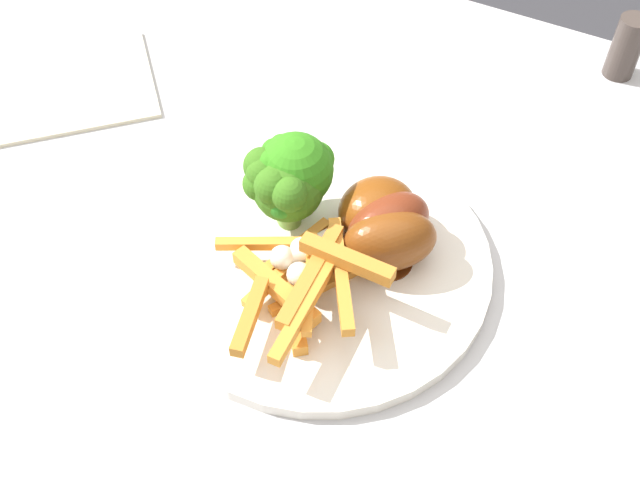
{
  "coord_description": "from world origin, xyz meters",
  "views": [
    {
      "loc": [
        -0.16,
        0.35,
        1.21
      ],
      "look_at": [
        0.01,
        0.02,
        0.75
      ],
      "focal_mm": 42.9,
      "sensor_mm": 36.0,
      "label": 1
    }
  ],
  "objects_px": {
    "broccoli_floret_back": "(283,182)",
    "chicken_drumstick_extra": "(383,229)",
    "broccoli_floret_middle": "(294,167)",
    "dining_table": "(344,326)",
    "broccoli_floret_front": "(283,189)",
    "dinner_plate": "(320,261)",
    "pepper_shaker": "(626,47)",
    "chicken_drumstick_far": "(373,212)",
    "chicken_drumstick_near": "(384,240)",
    "carrot_fries_pile": "(302,281)"
  },
  "relations": [
    {
      "from": "chicken_drumstick_far",
      "to": "chicken_drumstick_near",
      "type": "bearing_deg",
      "value": 130.64
    },
    {
      "from": "dining_table",
      "to": "broccoli_floret_front",
      "type": "bearing_deg",
      "value": 1.64
    },
    {
      "from": "broccoli_floret_front",
      "to": "broccoli_floret_middle",
      "type": "xyz_separation_m",
      "value": [
        -0.0,
        -0.02,
        0.01
      ]
    },
    {
      "from": "broccoli_floret_middle",
      "to": "chicken_drumstick_far",
      "type": "relative_size",
      "value": 0.7
    },
    {
      "from": "carrot_fries_pile",
      "to": "dinner_plate",
      "type": "bearing_deg",
      "value": -80.13
    },
    {
      "from": "broccoli_floret_back",
      "to": "chicken_drumstick_extra",
      "type": "relative_size",
      "value": 0.57
    },
    {
      "from": "broccoli_floret_back",
      "to": "chicken_drumstick_far",
      "type": "relative_size",
      "value": 0.62
    },
    {
      "from": "dining_table",
      "to": "carrot_fries_pile",
      "type": "xyz_separation_m",
      "value": [
        0.01,
        0.06,
        0.14
      ]
    },
    {
      "from": "broccoli_floret_front",
      "to": "chicken_drumstick_extra",
      "type": "distance_m",
      "value": 0.08
    },
    {
      "from": "broccoli_floret_back",
      "to": "dinner_plate",
      "type": "bearing_deg",
      "value": 155.49
    },
    {
      "from": "dinner_plate",
      "to": "broccoli_floret_middle",
      "type": "distance_m",
      "value": 0.08
    },
    {
      "from": "dining_table",
      "to": "broccoli_floret_back",
      "type": "bearing_deg",
      "value": 0.6
    },
    {
      "from": "broccoli_floret_back",
      "to": "pepper_shaker",
      "type": "xyz_separation_m",
      "value": [
        -0.19,
        -0.34,
        -0.03
      ]
    },
    {
      "from": "dinner_plate",
      "to": "pepper_shaker",
      "type": "distance_m",
      "value": 0.39
    },
    {
      "from": "dining_table",
      "to": "chicken_drumstick_far",
      "type": "height_order",
      "value": "chicken_drumstick_far"
    },
    {
      "from": "dinner_plate",
      "to": "carrot_fries_pile",
      "type": "distance_m",
      "value": 0.05
    },
    {
      "from": "carrot_fries_pile",
      "to": "pepper_shaker",
      "type": "distance_m",
      "value": 0.43
    },
    {
      "from": "chicken_drumstick_far",
      "to": "dinner_plate",
      "type": "bearing_deg",
      "value": 59.1
    },
    {
      "from": "dining_table",
      "to": "broccoli_floret_front",
      "type": "height_order",
      "value": "broccoli_floret_front"
    },
    {
      "from": "broccoli_floret_middle",
      "to": "carrot_fries_pile",
      "type": "height_order",
      "value": "broccoli_floret_middle"
    },
    {
      "from": "chicken_drumstick_far",
      "to": "chicken_drumstick_extra",
      "type": "relative_size",
      "value": 0.91
    },
    {
      "from": "carrot_fries_pile",
      "to": "chicken_drumstick_near",
      "type": "distance_m",
      "value": 0.07
    },
    {
      "from": "broccoli_floret_back",
      "to": "chicken_drumstick_near",
      "type": "bearing_deg",
      "value": 179.79
    },
    {
      "from": "broccoli_floret_back",
      "to": "dining_table",
      "type": "bearing_deg",
      "value": -179.4
    },
    {
      "from": "chicken_drumstick_near",
      "to": "carrot_fries_pile",
      "type": "bearing_deg",
      "value": 58.65
    },
    {
      "from": "broccoli_floret_front",
      "to": "broccoli_floret_middle",
      "type": "bearing_deg",
      "value": -94.11
    },
    {
      "from": "dinner_plate",
      "to": "chicken_drumstick_extra",
      "type": "xyz_separation_m",
      "value": [
        -0.04,
        -0.03,
        0.03
      ]
    },
    {
      "from": "carrot_fries_pile",
      "to": "broccoli_floret_middle",
      "type": "bearing_deg",
      "value": -57.78
    },
    {
      "from": "carrot_fries_pile",
      "to": "dining_table",
      "type": "bearing_deg",
      "value": -96.36
    },
    {
      "from": "broccoli_floret_back",
      "to": "carrot_fries_pile",
      "type": "height_order",
      "value": "broccoli_floret_back"
    },
    {
      "from": "dinner_plate",
      "to": "chicken_drumstick_extra",
      "type": "bearing_deg",
      "value": -143.13
    },
    {
      "from": "dinner_plate",
      "to": "chicken_drumstick_far",
      "type": "relative_size",
      "value": 2.4
    },
    {
      "from": "broccoli_floret_back",
      "to": "broccoli_floret_middle",
      "type": "bearing_deg",
      "value": -96.72
    },
    {
      "from": "broccoli_floret_back",
      "to": "chicken_drumstick_near",
      "type": "relative_size",
      "value": 0.6
    },
    {
      "from": "chicken_drumstick_extra",
      "to": "pepper_shaker",
      "type": "relative_size",
      "value": 1.95
    },
    {
      "from": "broccoli_floret_front",
      "to": "pepper_shaker",
      "type": "xyz_separation_m",
      "value": [
        -0.19,
        -0.34,
        -0.02
      ]
    },
    {
      "from": "pepper_shaker",
      "to": "broccoli_floret_middle",
      "type": "bearing_deg",
      "value": 59.34
    },
    {
      "from": "broccoli_floret_front",
      "to": "chicken_drumstick_far",
      "type": "distance_m",
      "value": 0.07
    },
    {
      "from": "chicken_drumstick_extra",
      "to": "chicken_drumstick_far",
      "type": "bearing_deg",
      "value": -41.76
    },
    {
      "from": "dinner_plate",
      "to": "carrot_fries_pile",
      "type": "bearing_deg",
      "value": 99.87
    },
    {
      "from": "dinner_plate",
      "to": "chicken_drumstick_far",
      "type": "bearing_deg",
      "value": -120.9
    },
    {
      "from": "broccoli_floret_front",
      "to": "carrot_fries_pile",
      "type": "bearing_deg",
      "value": 129.04
    },
    {
      "from": "broccoli_floret_middle",
      "to": "broccoli_floret_back",
      "type": "height_order",
      "value": "broccoli_floret_middle"
    },
    {
      "from": "broccoli_floret_middle",
      "to": "dinner_plate",
      "type": "bearing_deg",
      "value": 140.16
    },
    {
      "from": "broccoli_floret_middle",
      "to": "chicken_drumstick_far",
      "type": "xyz_separation_m",
      "value": [
        -0.07,
        -0.01,
        -0.03
      ]
    },
    {
      "from": "chicken_drumstick_extra",
      "to": "broccoli_floret_back",
      "type": "bearing_deg",
      "value": 7.0
    },
    {
      "from": "dining_table",
      "to": "chicken_drumstick_far",
      "type": "relative_size",
      "value": 9.4
    },
    {
      "from": "dining_table",
      "to": "chicken_drumstick_near",
      "type": "height_order",
      "value": "chicken_drumstick_near"
    },
    {
      "from": "broccoli_floret_back",
      "to": "broccoli_floret_front",
      "type": "bearing_deg",
      "value": 120.7
    },
    {
      "from": "chicken_drumstick_near",
      "to": "pepper_shaker",
      "type": "xyz_separation_m",
      "value": [
        -0.11,
        -0.34,
        -0.0
      ]
    }
  ]
}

